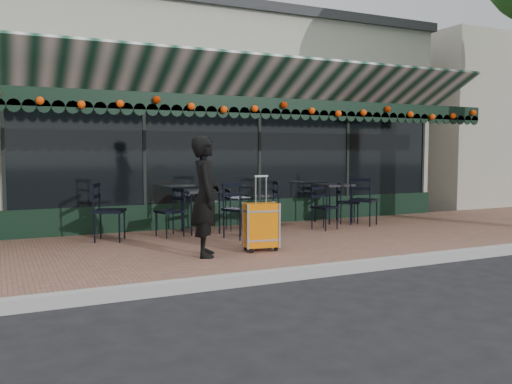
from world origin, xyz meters
name	(u,v)px	position (x,y,z in m)	size (l,w,h in m)	color
ground	(296,277)	(0.00, 0.00, 0.00)	(80.00, 80.00, 0.00)	black
sidewalk	(235,247)	(0.00, 2.00, 0.07)	(18.00, 4.00, 0.15)	brown
curb	(299,273)	(0.00, -0.08, 0.07)	(18.00, 0.16, 0.15)	#9E9E99
restaurant_building	(145,127)	(0.00, 7.84, 2.27)	(12.00, 9.60, 4.50)	#9C9887
neighbor_building_right	(496,130)	(13.00, 8.00, 2.40)	(12.00, 8.00, 4.80)	#A59E91
woman	(206,196)	(-0.82, 1.16, 1.01)	(0.63, 0.41, 1.73)	black
suitcase	(261,226)	(0.07, 1.18, 0.53)	(0.53, 0.34, 1.14)	orange
cafe_table_a	(334,188)	(2.88, 3.43, 0.88)	(0.66, 0.66, 0.82)	black
cafe_table_b	(200,194)	(-0.13, 3.32, 0.86)	(0.64, 0.64, 0.79)	black
chair_a_left	(266,204)	(1.22, 3.31, 0.62)	(0.47, 0.47, 0.94)	black
chair_a_right	(348,203)	(3.09, 3.21, 0.58)	(0.43, 0.43, 0.85)	black
chair_a_front	(325,208)	(2.16, 2.65, 0.57)	(0.42, 0.42, 0.83)	black
chair_a_extra	(364,201)	(3.22, 2.84, 0.65)	(0.50, 0.50, 0.99)	black
chair_b_left	(170,212)	(-0.77, 3.13, 0.58)	(0.43, 0.43, 0.86)	black
chair_b_right	(237,209)	(0.61, 3.32, 0.55)	(0.40, 0.40, 0.80)	black
chair_b_front	(240,210)	(0.27, 2.41, 0.64)	(0.49, 0.49, 0.98)	black
chair_solo	(109,212)	(-1.82, 3.10, 0.65)	(0.50, 0.50, 0.99)	black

